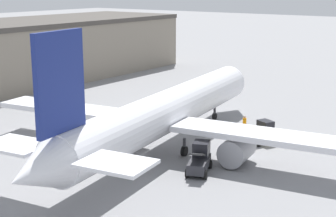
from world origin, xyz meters
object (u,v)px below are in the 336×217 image
object	(u,v)px
belt_loader_truck	(200,159)
airplane	(163,114)
ground_crew_worker	(244,123)
baggage_tug	(261,133)

from	to	relation	value
belt_loader_truck	airplane	bearing A→B (deg)	42.55
ground_crew_worker	belt_loader_truck	size ratio (longest dim) A/B	0.45
baggage_tug	belt_loader_truck	world-z (taller)	belt_loader_truck
baggage_tug	belt_loader_truck	bearing A→B (deg)	-158.35
airplane	baggage_tug	bearing A→B (deg)	-49.72
ground_crew_worker	baggage_tug	bearing A→B (deg)	113.44
belt_loader_truck	ground_crew_worker	bearing A→B (deg)	-10.97
ground_crew_worker	belt_loader_truck	xyz separation A→B (m)	(-12.40, -2.48, 0.17)
airplane	ground_crew_worker	distance (m)	10.55
airplane	belt_loader_truck	bearing A→B (deg)	-123.97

